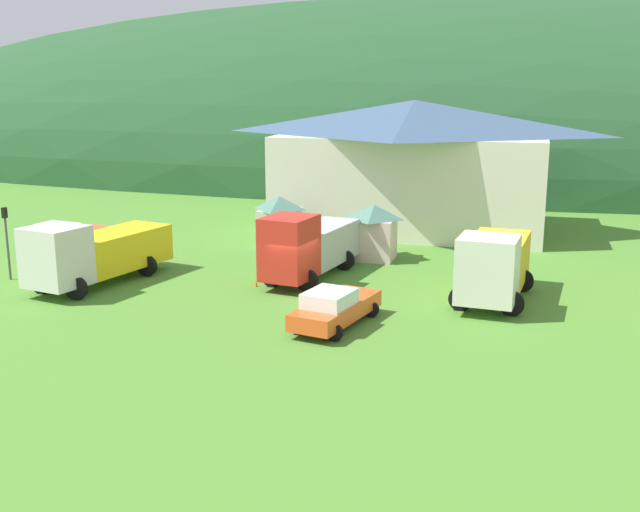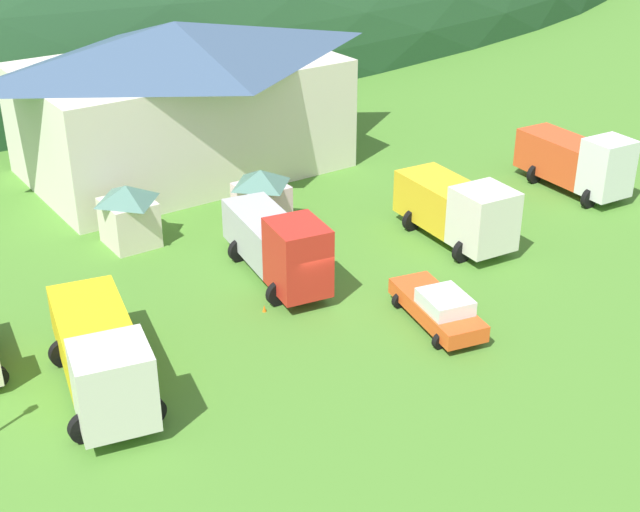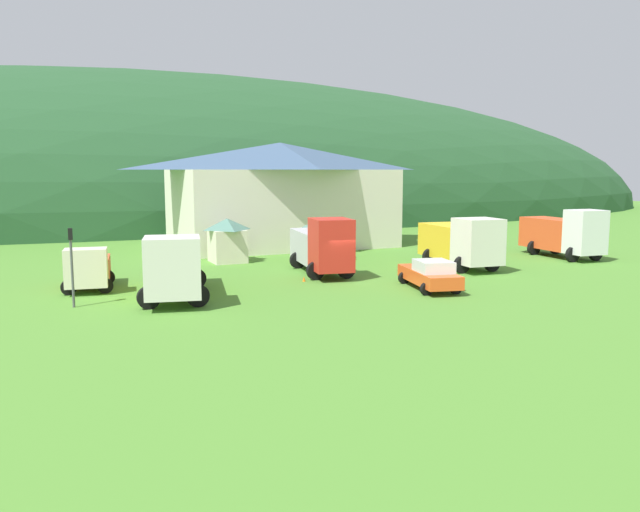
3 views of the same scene
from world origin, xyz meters
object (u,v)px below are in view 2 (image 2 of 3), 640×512
at_px(depot_building, 180,95).
at_px(heavy_rig_white, 577,161).
at_px(play_shed_pink, 262,198).
at_px(crane_truck_red, 279,245).
at_px(traffic_cone_near_pickup, 264,311).
at_px(heavy_rig_striped, 458,208).
at_px(play_shed_cream, 129,214).
at_px(flatbed_truck_yellow, 102,355).
at_px(service_pickup_orange, 439,307).

distance_m(depot_building, heavy_rig_white, 23.26).
height_order(play_shed_pink, crane_truck_red, crane_truck_red).
relative_size(depot_building, heavy_rig_white, 2.66).
bearing_deg(crane_truck_red, heavy_rig_white, 97.80).
bearing_deg(traffic_cone_near_pickup, heavy_rig_white, 4.13).
relative_size(heavy_rig_striped, traffic_cone_near_pickup, 11.88).
distance_m(play_shed_cream, play_shed_pink, 6.75).
xyz_separation_m(heavy_rig_white, traffic_cone_near_pickup, (-21.74, -1.57, -1.86)).
height_order(crane_truck_red, heavy_rig_white, heavy_rig_white).
relative_size(flatbed_truck_yellow, heavy_rig_striped, 1.20).
xyz_separation_m(play_shed_cream, play_shed_pink, (6.42, -2.08, 0.03)).
xyz_separation_m(play_shed_cream, traffic_cone_near_pickup, (1.91, -9.59, -1.61)).
bearing_deg(service_pickup_orange, heavy_rig_striped, 144.33).
bearing_deg(crane_truck_red, play_shed_pink, 165.45).
relative_size(depot_building, service_pickup_orange, 3.46).
xyz_separation_m(play_shed_cream, crane_truck_red, (4.02, -7.52, 0.20)).
relative_size(depot_building, play_shed_pink, 5.98).
bearing_deg(play_shed_pink, traffic_cone_near_pickup, -120.96).
relative_size(play_shed_pink, crane_truck_red, 0.39).
relative_size(depot_building, heavy_rig_striped, 2.65).
distance_m(play_shed_cream, heavy_rig_striped, 16.31).
relative_size(crane_truck_red, service_pickup_orange, 1.48).
bearing_deg(traffic_cone_near_pickup, crane_truck_red, 44.52).
xyz_separation_m(play_shed_pink, flatbed_truck_yellow, (-12.48, -9.36, 0.05)).
height_order(play_shed_cream, heavy_rig_striped, heavy_rig_striped).
bearing_deg(heavy_rig_striped, service_pickup_orange, -42.85).
distance_m(play_shed_pink, heavy_rig_striped, 10.00).
bearing_deg(play_shed_cream, depot_building, 48.76).
height_order(play_shed_pink, heavy_rig_white, heavy_rig_white).
height_order(heavy_rig_striped, heavy_rig_white, heavy_rig_white).
bearing_deg(crane_truck_red, service_pickup_orange, 33.98).
bearing_deg(crane_truck_red, heavy_rig_striped, 89.64).
relative_size(play_shed_cream, service_pickup_orange, 0.57).
xyz_separation_m(heavy_rig_striped, heavy_rig_white, (10.14, 1.11, 0.03)).
bearing_deg(service_pickup_orange, heavy_rig_white, 124.66).
relative_size(play_shed_cream, traffic_cone_near_pickup, 5.15).
distance_m(flatbed_truck_yellow, crane_truck_red, 10.82).
distance_m(play_shed_cream, crane_truck_red, 8.53).
distance_m(play_shed_cream, traffic_cone_near_pickup, 9.91).
bearing_deg(service_pickup_orange, traffic_cone_near_pickup, -120.86).
bearing_deg(heavy_rig_striped, crane_truck_red, -94.35).
bearing_deg(traffic_cone_near_pickup, depot_building, 73.72).
bearing_deg(play_shed_cream, heavy_rig_striped, -34.06).
distance_m(play_shed_pink, traffic_cone_near_pickup, 8.91).
height_order(flatbed_truck_yellow, heavy_rig_white, heavy_rig_white).
bearing_deg(depot_building, service_pickup_orange, -89.37).
height_order(play_shed_cream, play_shed_pink, play_shed_pink).
bearing_deg(play_shed_cream, play_shed_pink, -17.98).
bearing_deg(heavy_rig_striped, traffic_cone_near_pickup, -82.45).
bearing_deg(service_pickup_orange, depot_building, -166.91).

